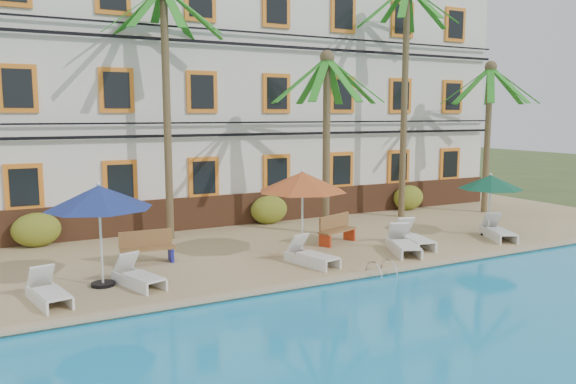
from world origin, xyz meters
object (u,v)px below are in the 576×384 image
umbrella_red (302,182)px  lounger_c (311,255)px  palm_c (327,116)px  palm_d (405,70)px  palm_e (488,115)px  bench_right (336,229)px  lounger_b (138,276)px  palm_b (166,77)px  lounger_e (412,238)px  pool_ladder (381,274)px  umbrella_green (491,182)px  lounger_d (403,244)px  umbrella_blue (99,198)px  bench_left (147,247)px  lounger_a (48,292)px  lounger_f (498,231)px

umbrella_red → lounger_c: umbrella_red is taller
palm_c → palm_d: size_ratio=0.67×
palm_e → bench_right: palm_e is taller
lounger_b → bench_right: size_ratio=1.12×
palm_b → palm_c: 5.55m
lounger_e → pool_ladder: bearing=-143.3°
palm_d → umbrella_green: palm_d is taller
palm_c → lounger_e: (1.43, -2.97, -3.86)m
lounger_b → pool_ladder: lounger_b is taller
lounger_b → lounger_d: bearing=-2.8°
umbrella_green → lounger_b: 12.32m
umbrella_red → umbrella_green: 7.28m
palm_e → umbrella_green: 5.48m
umbrella_blue → umbrella_red: (5.72, 0.16, 0.04)m
palm_c → umbrella_green: bearing=-30.4°
umbrella_blue → bench_left: umbrella_blue is taller
palm_d → lounger_a: palm_d is taller
umbrella_blue → lounger_f: bearing=-3.2°
bench_right → lounger_c: bearing=-136.7°
lounger_f → pool_ladder: bearing=-165.1°
palm_b → lounger_c: size_ratio=4.69×
lounger_b → lounger_e: 8.74m
umbrella_green → bench_left: size_ratio=1.44×
umbrella_green → bench_left: 11.70m
bench_right → lounger_b: bearing=-166.1°
palm_c → lounger_e: 5.08m
palm_c → palm_d: palm_d is taller
lounger_a → bench_right: (8.89, 2.02, 0.21)m
umbrella_blue → palm_b: bearing=56.3°
palm_c → lounger_f: size_ratio=3.41×
umbrella_blue → lounger_d: umbrella_blue is taller
palm_b → palm_d: size_ratio=0.90×
umbrella_blue → bench_right: umbrella_blue is taller
lounger_a → lounger_e: 10.81m
umbrella_green → lounger_f: (-0.15, -0.55, -1.59)m
palm_c → bench_left: size_ratio=4.19×
palm_b → palm_c: palm_b is taller
palm_c → umbrella_red: (-2.36, -2.54, -1.91)m
bench_right → pool_ladder: bench_right is taller
palm_d → lounger_b: bearing=-159.1°
lounger_e → lounger_b: bearing=-179.2°
lounger_c → pool_ladder: size_ratio=2.44×
lounger_c → lounger_e: size_ratio=0.93×
umbrella_red → lounger_d: (2.99, -0.95, -1.96)m
palm_d → lounger_a: (-13.90, -4.85, -5.69)m
lounger_c → lounger_e: bearing=5.2°
lounger_e → umbrella_red: bearing=173.4°
palm_e → lounger_c: size_ratio=3.54×
umbrella_green → pool_ladder: size_ratio=2.95×
palm_b → umbrella_red: (2.76, -4.27, -3.16)m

